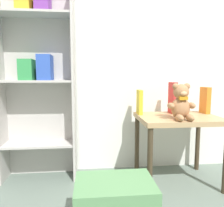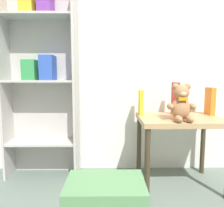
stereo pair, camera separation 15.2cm
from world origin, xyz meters
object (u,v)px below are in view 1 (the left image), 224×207
bookshelf_side (38,69)px  book_standing_red (173,98)px  teddy_bear (181,103)px  book_standing_yellow (140,102)px  storage_bin (115,206)px  book_standing_orange (205,100)px  display_table (178,126)px

bookshelf_side → book_standing_red: (1.13, -0.09, -0.25)m
teddy_bear → book_standing_red: size_ratio=1.00×
book_standing_yellow → storage_bin: 0.89m
teddy_bear → book_standing_red: 0.27m
book_standing_yellow → book_standing_red: bearing=1.4°
teddy_bear → book_standing_orange: bearing=37.8°
display_table → storage_bin: display_table is taller
book_standing_red → storage_bin: bearing=-132.7°
display_table → book_standing_orange: (0.29, 0.12, 0.19)m
teddy_bear → book_standing_yellow: teddy_bear is taller
display_table → book_standing_yellow: (-0.29, 0.14, 0.18)m
book_standing_orange → storage_bin: book_standing_orange is taller
book_standing_yellow → book_standing_orange: 0.57m
bookshelf_side → book_standing_orange: bearing=-3.9°
book_standing_red → book_standing_yellow: bearing=177.3°
bookshelf_side → book_standing_yellow: 0.89m
display_table → book_standing_red: 0.25m
bookshelf_side → teddy_bear: bookshelf_side is taller
bookshelf_side → book_standing_yellow: (0.84, -0.08, -0.28)m
book_standing_orange → book_standing_yellow: bearing=178.4°
book_standing_yellow → book_standing_orange: book_standing_orange is taller
display_table → storage_bin: size_ratio=1.45×
teddy_bear → book_standing_yellow: (-0.25, 0.27, -0.02)m
book_standing_red → display_table: bearing=-92.0°
book_standing_red → storage_bin: book_standing_red is taller
storage_bin → book_standing_orange: bearing=37.2°
teddy_bear → storage_bin: bearing=-143.1°
bookshelf_side → book_standing_yellow: size_ratio=8.09×
book_standing_red → teddy_bear: bearing=-99.8°
storage_bin → display_table: bearing=42.9°
display_table → teddy_bear: size_ratio=2.37×
book_standing_red → book_standing_orange: 0.29m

